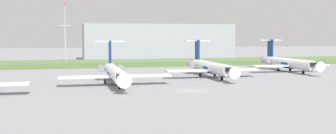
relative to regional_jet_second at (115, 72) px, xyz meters
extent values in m
plane|color=gray|center=(12.69, 16.86, -2.54)|extent=(500.00, 500.00, 0.00)
cube|color=#597542|center=(12.69, 53.20, -1.71)|extent=(320.00, 20.00, 1.65)
cylinder|color=silver|center=(0.00, -0.59, -0.09)|extent=(2.70, 24.00, 2.70)
cone|color=silver|center=(0.00, -14.09, -0.09)|extent=(2.70, 3.00, 2.70)
cone|color=silver|center=(0.00, 13.41, -0.09)|extent=(2.30, 4.00, 2.29)
cube|color=black|center=(0.00, -12.19, 0.39)|extent=(2.02, 1.80, 0.90)
cylinder|color=navy|center=(0.00, -0.59, -0.24)|extent=(2.76, 3.60, 2.76)
cube|color=silver|center=(-5.91, -1.59, -0.69)|extent=(11.00, 3.20, 0.36)
cube|color=silver|center=(5.91, -1.59, -0.69)|extent=(11.00, 3.20, 0.36)
cube|color=navy|center=(0.00, 10.41, 3.86)|extent=(0.36, 3.20, 5.20)
cube|color=silver|center=(0.00, 10.71, 6.26)|extent=(6.80, 1.80, 0.24)
cylinder|color=gray|center=(-2.25, 8.61, 0.11)|extent=(1.50, 3.40, 1.50)
cylinder|color=gray|center=(2.25, 8.61, 0.11)|extent=(1.50, 3.40, 1.50)
cylinder|color=gray|center=(0.00, -8.03, -1.54)|extent=(0.20, 0.20, 0.65)
cylinder|color=black|center=(0.00, -8.03, -2.09)|extent=(0.30, 0.90, 0.90)
cylinder|color=black|center=(-1.90, 1.81, -2.09)|extent=(0.35, 0.90, 0.90)
cylinder|color=black|center=(1.90, 1.81, -2.09)|extent=(0.35, 0.90, 0.90)
cylinder|color=silver|center=(24.28, 8.99, -0.09)|extent=(2.70, 24.00, 2.70)
cone|color=silver|center=(24.28, -4.51, -0.09)|extent=(2.70, 3.00, 2.70)
cone|color=silver|center=(24.28, 22.99, -0.09)|extent=(2.30, 4.00, 2.29)
cube|color=black|center=(24.28, -2.61, 0.39)|extent=(2.02, 1.80, 0.90)
cylinder|color=navy|center=(24.28, 8.99, -0.24)|extent=(2.76, 3.60, 2.76)
cube|color=silver|center=(18.38, 7.99, -0.69)|extent=(11.00, 3.20, 0.36)
cube|color=silver|center=(30.19, 7.99, -0.69)|extent=(11.00, 3.20, 0.36)
cube|color=navy|center=(24.28, 19.99, 3.86)|extent=(0.36, 3.20, 5.20)
cube|color=silver|center=(24.28, 20.29, 6.26)|extent=(6.80, 1.80, 0.24)
cylinder|color=gray|center=(22.03, 18.19, 0.11)|extent=(1.50, 3.40, 1.50)
cylinder|color=gray|center=(26.53, 18.19, 0.11)|extent=(1.50, 3.40, 1.50)
cylinder|color=gray|center=(24.28, 1.55, -1.54)|extent=(0.20, 0.20, 0.65)
cylinder|color=black|center=(24.28, 1.55, -2.09)|extent=(0.30, 0.90, 0.90)
cylinder|color=black|center=(22.38, 11.39, -2.09)|extent=(0.35, 0.90, 0.90)
cylinder|color=black|center=(26.18, 11.39, -2.09)|extent=(0.35, 0.90, 0.90)
cylinder|color=silver|center=(50.85, 18.57, -0.09)|extent=(2.70, 24.00, 2.70)
cone|color=silver|center=(50.85, 5.07, -0.09)|extent=(2.70, 3.00, 2.70)
cone|color=silver|center=(50.85, 32.57, -0.09)|extent=(2.30, 4.00, 2.29)
cube|color=black|center=(50.85, 6.97, 0.39)|extent=(2.03, 1.80, 0.90)
cylinder|color=navy|center=(50.85, 18.57, -0.24)|extent=(2.76, 3.60, 2.76)
cube|color=silver|center=(44.95, 17.57, -0.69)|extent=(11.00, 3.20, 0.36)
cube|color=silver|center=(56.76, 17.57, -0.69)|extent=(11.00, 3.20, 0.36)
cube|color=navy|center=(50.85, 29.57, 3.86)|extent=(0.36, 3.20, 5.20)
cube|color=silver|center=(50.85, 29.87, 6.26)|extent=(6.80, 1.80, 0.24)
cylinder|color=gray|center=(48.60, 27.77, 0.11)|extent=(1.50, 3.40, 1.50)
cylinder|color=gray|center=(53.10, 27.77, 0.11)|extent=(1.50, 3.40, 1.50)
cylinder|color=gray|center=(50.85, 11.13, -1.54)|extent=(0.20, 0.20, 0.65)
cylinder|color=black|center=(50.85, 11.13, -2.09)|extent=(0.30, 0.90, 0.90)
cylinder|color=black|center=(48.95, 20.97, -2.09)|extent=(0.35, 0.90, 0.90)
cylinder|color=black|center=(52.75, 20.97, -2.09)|extent=(0.35, 0.90, 0.90)
cylinder|color=#B2B2B7|center=(-10.75, 58.29, 4.08)|extent=(0.50, 0.50, 13.24)
cylinder|color=#B2B2B7|center=(-10.75, 58.29, 14.27)|extent=(0.28, 0.28, 7.13)
cube|color=#B2B2B7|center=(-10.75, 58.29, 11.10)|extent=(4.40, 0.20, 0.20)
sphere|color=red|center=(-10.75, 58.29, 18.08)|extent=(0.50, 0.50, 0.50)
cube|color=#9EA3AD|center=(25.83, 83.35, 4.84)|extent=(59.81, 29.14, 14.75)
cone|color=orange|center=(48.34, -2.01, -2.26)|extent=(0.44, 0.44, 0.55)
camera|label=1|loc=(-8.67, -83.99, 7.56)|focal=43.23mm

